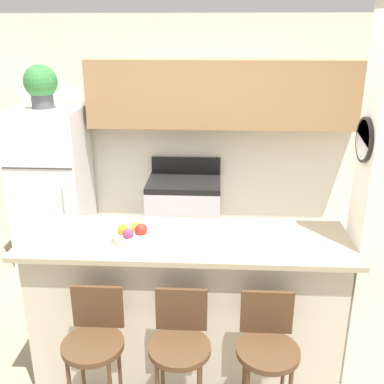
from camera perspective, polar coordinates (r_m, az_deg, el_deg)
ground_plane at (r=3.59m, az=-0.71°, el=-21.83°), size 14.00×14.00×0.00m
wall_back at (r=4.83m, az=2.12°, el=9.08°), size 5.60×0.38×2.55m
counter_bar at (r=3.25m, az=-0.75°, el=-14.53°), size 2.17×0.67×1.10m
refrigerator at (r=5.01m, az=-17.34°, el=0.76°), size 0.73×0.69×1.65m
stove_range at (r=4.87m, az=-0.98°, el=-3.45°), size 0.76×0.65×1.07m
bar_stool_left at (r=2.86m, az=-12.24°, el=-18.32°), size 0.36×0.36×0.96m
bar_stool_mid at (r=2.78m, az=-1.52°, el=-19.07°), size 0.36×0.36×0.96m
bar_stool_right at (r=2.79m, az=9.52°, el=-19.19°), size 0.36×0.36×0.96m
potted_plant_on_fridge at (r=4.79m, az=-18.66°, el=12.81°), size 0.33×0.33×0.43m
fruit_bowl at (r=2.95m, az=-7.55°, el=-5.39°), size 0.26×0.26×0.12m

